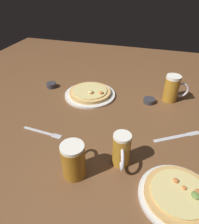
{
  "coord_description": "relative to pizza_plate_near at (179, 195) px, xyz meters",
  "views": [
    {
      "loc": [
        0.26,
        -0.86,
        0.65
      ],
      "look_at": [
        0.0,
        0.0,
        0.02
      ],
      "focal_mm": 33.25,
      "sensor_mm": 36.0,
      "label": 1
    }
  ],
  "objects": [
    {
      "name": "pizza_plate_far",
      "position": [
        -0.51,
        0.57,
        -0.0
      ],
      "size": [
        0.31,
        0.31,
        0.05
      ],
      "color": "silver",
      "rests_on": "ground_plane"
    },
    {
      "name": "beer_mug_amber",
      "position": [
        -0.22,
        0.1,
        0.06
      ],
      "size": [
        0.07,
        0.12,
        0.14
      ],
      "color": "#B27A23",
      "rests_on": "ground_plane"
    },
    {
      "name": "fork_left",
      "position": [
        -0.61,
        0.17,
        -0.01
      ],
      "size": [
        0.21,
        0.04,
        0.01
      ],
      "color": "silver",
      "rests_on": "ground_plane"
    },
    {
      "name": "ground_plane",
      "position": [
        -0.4,
        0.39,
        -0.03
      ],
      "size": [
        2.4,
        2.4,
        0.03
      ],
      "primitive_type": "cube",
      "color": "brown"
    },
    {
      "name": "ramekin_sauce",
      "position": [
        -0.15,
        0.59,
        -0.0
      ],
      "size": [
        0.07,
        0.07,
        0.03
      ],
      "primitive_type": "cylinder",
      "color": "#333338",
      "rests_on": "ground_plane"
    },
    {
      "name": "ramekin_butter",
      "position": [
        -0.79,
        0.6,
        -0.0
      ],
      "size": [
        0.06,
        0.06,
        0.03
      ],
      "primitive_type": "cylinder",
      "color": "#333338",
      "rests_on": "ground_plane"
    },
    {
      "name": "beer_mug_pale",
      "position": [
        -0.38,
        -0.0,
        0.06
      ],
      "size": [
        0.09,
        0.14,
        0.15
      ],
      "color": "#9E6619",
      "rests_on": "ground_plane"
    },
    {
      "name": "pizza_plate_near",
      "position": [
        0.0,
        0.0,
        0.0
      ],
      "size": [
        0.27,
        0.27,
        0.05
      ],
      "color": "silver",
      "rests_on": "ground_plane"
    },
    {
      "name": "knife_right",
      "position": [
        0.0,
        0.33,
        -0.01
      ],
      "size": [
        0.21,
        0.14,
        0.01
      ],
      "color": "silver",
      "rests_on": "ground_plane"
    },
    {
      "name": "beer_mug_dark",
      "position": [
        -0.04,
        0.66,
        0.06
      ],
      "size": [
        0.14,
        0.08,
        0.16
      ],
      "color": "#B27A23",
      "rests_on": "ground_plane"
    }
  ]
}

